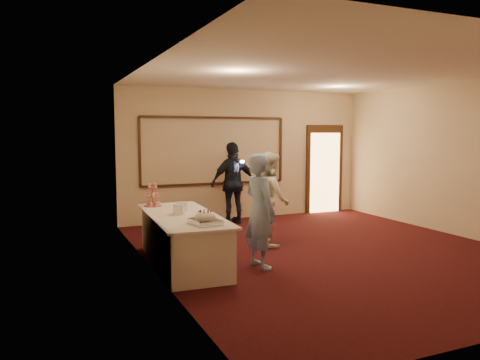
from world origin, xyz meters
The scene contains 14 objects.
floor centered at (0.00, 0.00, 0.00)m, with size 7.00×7.00×0.00m, color black.
room_walls centered at (0.00, 0.00, 2.03)m, with size 6.04×7.04×3.02m.
wall_molding centered at (-0.80, 3.47, 1.60)m, with size 3.45×0.04×1.55m.
doorway centered at (2.15, 3.45, 1.08)m, with size 1.05×0.07×2.20m.
buffet_table centered at (-2.51, 0.26, 0.39)m, with size 1.12×2.60×0.77m.
pavlova_tray centered at (-2.44, -0.60, 0.85)m, with size 0.38×0.51×0.18m.
cupcake_stand centered at (-2.74, 1.22, 0.92)m, with size 0.29×0.29×0.43m.
plate_stack_a centered at (-2.56, 0.27, 0.85)m, with size 0.19×0.19×0.16m.
plate_stack_b centered at (-2.43, 0.53, 0.84)m, with size 0.18×0.18×0.15m.
tart centered at (-2.27, -0.08, 0.80)m, with size 0.26×0.26×0.05m.
man centered at (-1.51, -0.37, 0.85)m, with size 0.62×0.41×1.70m, color #8AB0E3.
woman centered at (-0.71, 0.87, 0.84)m, with size 0.81×0.63×1.67m, color white.
guest centered at (-0.56, 2.93, 0.90)m, with size 1.06×0.44×1.81m, color black.
camera_flash centered at (-0.41, 2.80, 1.38)m, with size 0.07×0.04×0.05m, color white.
Camera 1 is at (-4.48, -6.53, 2.00)m, focal length 35.00 mm.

